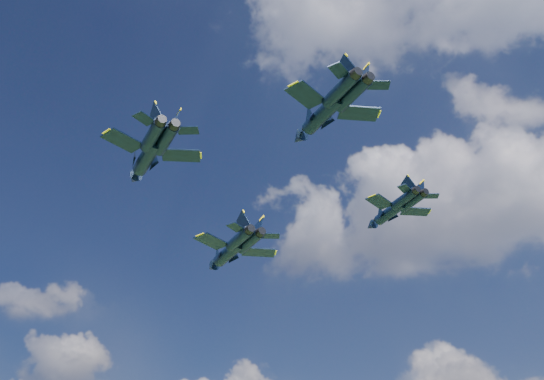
% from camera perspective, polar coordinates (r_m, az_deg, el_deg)
% --- Properties ---
extents(jet_lead, '(17.25, 13.73, 4.29)m').
position_cam_1_polar(jet_lead, '(108.80, -3.74, -5.29)').
color(jet_lead, black).
extents(jet_left, '(16.18, 13.73, 4.11)m').
position_cam_1_polar(jet_left, '(91.30, -10.48, 2.65)').
color(jet_left, black).
extents(jet_right, '(13.56, 11.16, 3.41)m').
position_cam_1_polar(jet_right, '(103.16, 9.73, -1.90)').
color(jet_right, black).
extents(jet_slot, '(15.21, 12.26, 3.80)m').
position_cam_1_polar(jet_slot, '(80.35, 4.12, 6.24)').
color(jet_slot, black).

